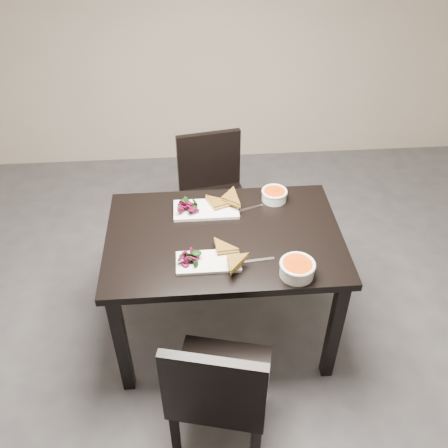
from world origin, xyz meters
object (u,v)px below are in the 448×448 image
(table, at_px, (224,249))
(chair_near, at_px, (218,389))
(plate_near, at_px, (208,262))
(soup_bowl_far, at_px, (274,195))
(soup_bowl_near, at_px, (297,268))
(chair_far, at_px, (213,190))
(plate_far, at_px, (206,209))

(table, bearing_deg, chair_near, -96.37)
(table, height_order, chair_near, chair_near)
(table, xyz_separation_m, plate_near, (-0.09, -0.20, 0.11))
(soup_bowl_far, bearing_deg, chair_near, -111.02)
(chair_near, distance_m, soup_bowl_near, 0.64)
(soup_bowl_near, distance_m, soup_bowl_far, 0.59)
(chair_far, height_order, soup_bowl_far, chair_far)
(chair_near, height_order, chair_far, same)
(table, relative_size, plate_near, 3.93)
(plate_far, bearing_deg, soup_bowl_far, 10.52)
(chair_far, height_order, soup_bowl_near, chair_far)
(chair_near, xyz_separation_m, soup_bowl_far, (0.38, 0.99, 0.30))
(soup_bowl_far, bearing_deg, chair_far, 122.22)
(soup_bowl_near, height_order, plate_far, soup_bowl_near)
(chair_far, bearing_deg, table, -98.91)
(chair_near, distance_m, plate_near, 0.58)
(table, relative_size, chair_far, 1.41)
(plate_far, bearing_deg, chair_near, -89.88)
(chair_near, bearing_deg, plate_far, 103.84)
(chair_far, bearing_deg, plate_far, -106.76)
(plate_far, bearing_deg, chair_far, 83.07)
(chair_near, distance_m, soup_bowl_far, 1.10)
(chair_far, height_order, plate_far, chair_far)
(chair_far, relative_size, soup_bowl_near, 5.13)
(plate_near, height_order, plate_far, plate_far)
(plate_near, height_order, soup_bowl_far, soup_bowl_far)
(chair_near, xyz_separation_m, chair_far, (0.07, 1.48, 0.00))
(chair_far, xyz_separation_m, soup_bowl_near, (0.32, -1.08, 0.31))
(chair_near, height_order, soup_bowl_far, chair_near)
(chair_near, relative_size, soup_bowl_far, 5.99)
(table, relative_size, soup_bowl_far, 8.45)
(soup_bowl_near, height_order, soup_bowl_far, soup_bowl_near)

